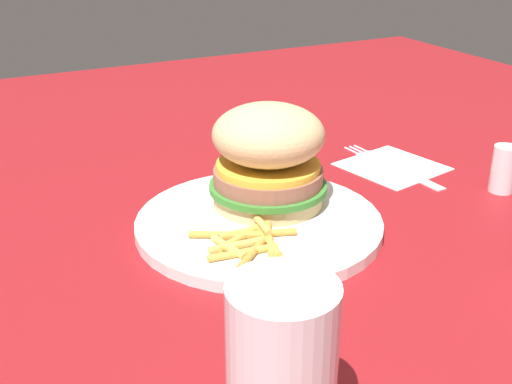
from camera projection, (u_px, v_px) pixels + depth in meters
name	position (u px, v px, depth m)	size (l,w,h in m)	color
ground_plane	(270.00, 239.00, 0.65)	(1.60, 1.60, 0.00)	maroon
plate	(256.00, 224.00, 0.67)	(0.25, 0.25, 0.01)	white
sandwich	(268.00, 156.00, 0.68)	(0.13, 0.13, 0.11)	tan
fries_pile	(248.00, 240.00, 0.61)	(0.09, 0.10, 0.01)	gold
napkin	(392.00, 166.00, 0.83)	(0.11, 0.11, 0.00)	white
fork	(391.00, 164.00, 0.83)	(0.17, 0.03, 0.00)	silver
drink_glass	(282.00, 375.00, 0.39)	(0.07, 0.07, 0.11)	silver
salt_shaker	(503.00, 169.00, 0.75)	(0.03, 0.03, 0.06)	white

